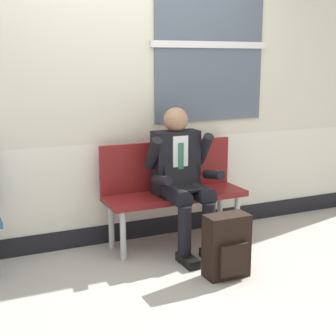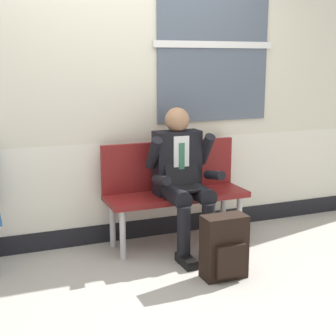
{
  "view_description": "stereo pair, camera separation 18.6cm",
  "coord_description": "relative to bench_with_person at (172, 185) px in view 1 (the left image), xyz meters",
  "views": [
    {
      "loc": [
        -1.5,
        -3.42,
        1.61
      ],
      "look_at": [
        0.16,
        0.18,
        0.75
      ],
      "focal_mm": 53.3,
      "sensor_mm": 36.0,
      "label": 1
    },
    {
      "loc": [
        -1.33,
        -3.49,
        1.61
      ],
      "look_at": [
        0.16,
        0.18,
        0.75
      ],
      "focal_mm": 53.3,
      "sensor_mm": 36.0,
      "label": 2
    }
  ],
  "objects": [
    {
      "name": "ground_plane",
      "position": [
        -0.33,
        -0.46,
        -0.53
      ],
      "size": [
        18.0,
        18.0,
        0.0
      ],
      "primitive_type": "plane",
      "color": "#9E9991"
    },
    {
      "name": "backpack",
      "position": [
        0.06,
        -0.85,
        -0.29
      ],
      "size": [
        0.33,
        0.22,
        0.49
      ],
      "color": "black",
      "rests_on": "ground"
    },
    {
      "name": "bench_with_person",
      "position": [
        0.0,
        0.0,
        0.0
      ],
      "size": [
        1.25,
        0.42,
        0.9
      ],
      "color": "maroon",
      "rests_on": "ground"
    },
    {
      "name": "person_seated",
      "position": [
        -0.0,
        -0.2,
        0.12
      ],
      "size": [
        0.57,
        0.7,
        1.22
      ],
      "color": "black",
      "rests_on": "ground"
    },
    {
      "name": "station_wall",
      "position": [
        -0.32,
        0.27,
        0.86
      ],
      "size": [
        6.69,
        0.16,
        2.78
      ],
      "color": "beige",
      "rests_on": "ground"
    }
  ]
}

